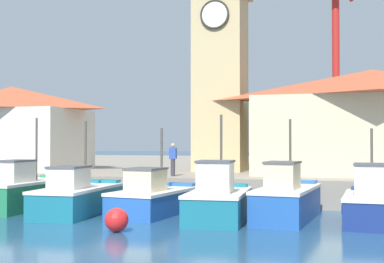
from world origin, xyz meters
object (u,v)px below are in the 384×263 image
object	(u,v)px
fishing_boat_right_outer	(372,204)
warehouse_left	(11,127)
port_crane_far	(336,81)
clock_tower	(220,51)
fishing_boat_mid_right	(219,201)
fishing_boat_left_inner	(27,192)
mooring_buoy	(117,220)
fishing_boat_mid_left	(78,197)
fishing_boat_center	(154,198)
dock_worker_near_tower	(173,159)
fishing_boat_right_inner	(287,200)
warehouse_right	(373,121)

from	to	relation	value
fishing_boat_right_outer	warehouse_left	world-z (taller)	warehouse_left
warehouse_left	port_crane_far	xyz separation A→B (m)	(19.12, 13.51, 3.74)
clock_tower	fishing_boat_mid_right	bearing A→B (deg)	-77.70
fishing_boat_left_inner	mooring_buoy	bearing A→B (deg)	-35.33
fishing_boat_mid_left	fishing_boat_center	world-z (taller)	fishing_boat_mid_left
fishing_boat_mid_left	dock_worker_near_tower	xyz separation A→B (m)	(2.45, 5.16, 1.43)
fishing_boat_center	warehouse_left	distance (m)	14.68
clock_tower	port_crane_far	world-z (taller)	port_crane_far
fishing_boat_right_inner	fishing_boat_right_outer	bearing A→B (deg)	-3.13
warehouse_right	port_crane_far	xyz separation A→B (m)	(-1.94, 12.96, 3.58)
port_crane_far	mooring_buoy	xyz separation A→B (m)	(-6.77, -25.60, -7.24)
fishing_boat_mid_right	warehouse_left	world-z (taller)	warehouse_left
fishing_boat_center	warehouse_right	size ratio (longest dim) A/B	0.41
dock_worker_near_tower	fishing_boat_right_inner	bearing A→B (deg)	-37.37
fishing_boat_left_inner	fishing_boat_center	distance (m)	6.00
warehouse_left	fishing_boat_right_outer	bearing A→B (deg)	-21.53
warehouse_right	mooring_buoy	distance (m)	15.78
fishing_boat_right_inner	warehouse_right	bearing A→B (deg)	67.26
fishing_boat_left_inner	port_crane_far	size ratio (longest dim) A/B	0.30
fishing_boat_right_outer	warehouse_left	xyz separation A→B (m)	(-20.56, 8.11, 3.16)
dock_worker_near_tower	fishing_boat_mid_left	bearing A→B (deg)	-115.38
fishing_boat_mid_left	fishing_boat_mid_right	size ratio (longest dim) A/B	1.14
port_crane_far	fishing_boat_right_inner	bearing A→B (deg)	-94.31
fishing_boat_mid_left	fishing_boat_left_inner	bearing A→B (deg)	163.77
mooring_buoy	dock_worker_near_tower	distance (m)	8.95
fishing_boat_center	warehouse_left	bearing A→B (deg)	147.54
warehouse_left	port_crane_far	size ratio (longest dim) A/B	0.51
fishing_boat_center	port_crane_far	world-z (taller)	port_crane_far
fishing_boat_mid_right	port_crane_far	distance (m)	23.68
fishing_boat_center	fishing_boat_right_inner	bearing A→B (deg)	-2.73
warehouse_left	port_crane_far	distance (m)	23.71
fishing_boat_center	fishing_boat_right_inner	xyz separation A→B (m)	(5.42, -0.26, 0.13)
fishing_boat_center	mooring_buoy	size ratio (longest dim) A/B	6.31
fishing_boat_right_outer	clock_tower	size ratio (longest dim) A/B	0.29
fishing_boat_mid_left	fishing_boat_right_inner	xyz separation A→B (m)	(8.46, 0.57, 0.08)
clock_tower	mooring_buoy	world-z (taller)	clock_tower
fishing_boat_mid_right	warehouse_left	size ratio (longest dim) A/B	0.51
fishing_boat_right_inner	warehouse_right	size ratio (longest dim) A/B	0.41
fishing_boat_mid_right	warehouse_right	distance (m)	11.59
fishing_boat_mid_left	warehouse_right	xyz separation A→B (m)	(12.02, 9.06, 3.35)
fishing_boat_right_outer	dock_worker_near_tower	bearing A→B (deg)	152.30
fishing_boat_mid_right	dock_worker_near_tower	distance (m)	6.64
fishing_boat_right_inner	clock_tower	size ratio (longest dim) A/B	0.35
warehouse_right	warehouse_left	bearing A→B (deg)	-178.51
fishing_boat_left_inner	warehouse_right	distance (m)	17.39
fishing_boat_mid_right	mooring_buoy	distance (m)	4.28
fishing_boat_right_outer	mooring_buoy	world-z (taller)	fishing_boat_right_outer
fishing_boat_right_outer	port_crane_far	xyz separation A→B (m)	(-1.43, 21.62, 6.90)
fishing_boat_left_inner	fishing_boat_mid_right	xyz separation A→B (m)	(8.96, -1.14, -0.02)
fishing_boat_right_inner	port_crane_far	world-z (taller)	port_crane_far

